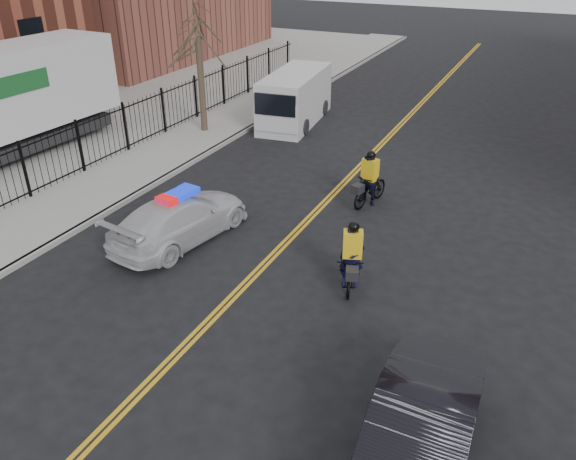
{
  "coord_description": "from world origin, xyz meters",
  "views": [
    {
      "loc": [
        6.2,
        -10.22,
        8.11
      ],
      "look_at": [
        0.76,
        1.16,
        1.3
      ],
      "focal_mm": 35.0,
      "sensor_mm": 36.0,
      "label": 1
    }
  ],
  "objects_px": {
    "police_cruiser": "(180,218)",
    "dark_sedan": "(417,440)",
    "cyclist_far": "(369,184)",
    "cargo_van": "(294,99)",
    "cyclist_near": "(352,264)"
  },
  "relations": [
    {
      "from": "police_cruiser",
      "to": "cargo_van",
      "type": "relative_size",
      "value": 0.85
    },
    {
      "from": "dark_sedan",
      "to": "cyclist_near",
      "type": "relative_size",
      "value": 2.35
    },
    {
      "from": "dark_sedan",
      "to": "cargo_van",
      "type": "xyz_separation_m",
      "value": [
        -9.95,
        16.57,
        0.37
      ]
    },
    {
      "from": "dark_sedan",
      "to": "cyclist_near",
      "type": "height_order",
      "value": "cyclist_near"
    },
    {
      "from": "police_cruiser",
      "to": "dark_sedan",
      "type": "height_order",
      "value": "dark_sedan"
    },
    {
      "from": "dark_sedan",
      "to": "cyclist_far",
      "type": "height_order",
      "value": "cyclist_far"
    },
    {
      "from": "dark_sedan",
      "to": "cargo_van",
      "type": "bearing_deg",
      "value": 119.55
    },
    {
      "from": "police_cruiser",
      "to": "cyclist_near",
      "type": "distance_m",
      "value": 5.33
    },
    {
      "from": "police_cruiser",
      "to": "dark_sedan",
      "type": "relative_size",
      "value": 1.05
    },
    {
      "from": "dark_sedan",
      "to": "police_cruiser",
      "type": "bearing_deg",
      "value": 147.02
    },
    {
      "from": "cargo_van",
      "to": "cyclist_near",
      "type": "height_order",
      "value": "cargo_van"
    },
    {
      "from": "cargo_van",
      "to": "cyclist_near",
      "type": "bearing_deg",
      "value": -65.83
    },
    {
      "from": "dark_sedan",
      "to": "cyclist_far",
      "type": "xyz_separation_m",
      "value": [
        -4.02,
        9.68,
        -0.03
      ]
    },
    {
      "from": "cargo_van",
      "to": "police_cruiser",
      "type": "bearing_deg",
      "value": -88.38
    },
    {
      "from": "police_cruiser",
      "to": "cyclist_far",
      "type": "bearing_deg",
      "value": -123.22
    }
  ]
}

